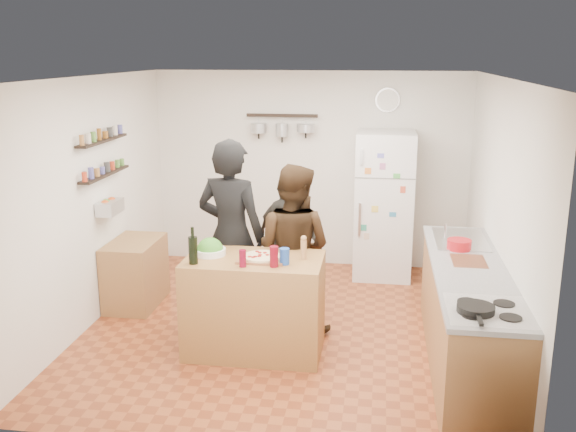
% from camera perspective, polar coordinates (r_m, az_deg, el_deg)
% --- Properties ---
extents(room_shell, '(4.20, 4.20, 4.20)m').
position_cam_1_polar(room_shell, '(6.60, 0.36, 1.46)').
color(room_shell, brown).
rests_on(room_shell, ground).
extents(prep_island, '(1.25, 0.72, 0.91)m').
position_cam_1_polar(prep_island, '(6.00, -3.00, -7.91)').
color(prep_island, '#966437').
rests_on(prep_island, floor).
extents(pizza_board, '(0.42, 0.34, 0.02)m').
position_cam_1_polar(pizza_board, '(5.80, -2.32, -3.79)').
color(pizza_board, brown).
rests_on(pizza_board, prep_island).
extents(pizza, '(0.34, 0.34, 0.02)m').
position_cam_1_polar(pizza, '(5.80, -2.33, -3.61)').
color(pizza, beige).
rests_on(pizza, pizza_board).
extents(salad_bowl, '(0.29, 0.29, 0.06)m').
position_cam_1_polar(salad_bowl, '(5.97, -6.93, -3.16)').
color(salad_bowl, white).
rests_on(salad_bowl, prep_island).
extents(wine_bottle, '(0.08, 0.08, 0.25)m').
position_cam_1_polar(wine_bottle, '(5.72, -8.44, -3.04)').
color(wine_bottle, black).
rests_on(wine_bottle, prep_island).
extents(wine_glass_near, '(0.06, 0.06, 0.15)m').
position_cam_1_polar(wine_glass_near, '(5.60, -4.05, -3.78)').
color(wine_glass_near, '#60081C').
rests_on(wine_glass_near, prep_island).
extents(wine_glass_far, '(0.08, 0.08, 0.18)m').
position_cam_1_polar(wine_glass_far, '(5.59, -1.25, -3.63)').
color(wine_glass_far, '#5E0814').
rests_on(wine_glass_far, prep_island).
extents(pepper_mill, '(0.05, 0.05, 0.17)m').
position_cam_1_polar(pepper_mill, '(5.79, 1.40, -3.02)').
color(pepper_mill, '#A47445').
rests_on(pepper_mill, prep_island).
extents(salt_canister, '(0.09, 0.09, 0.14)m').
position_cam_1_polar(salt_canister, '(5.65, -0.32, -3.60)').
color(salt_canister, navy).
rests_on(salt_canister, prep_island).
extents(person_left, '(0.79, 0.61, 1.93)m').
position_cam_1_polar(person_left, '(6.36, -5.07, -1.75)').
color(person_left, black).
rests_on(person_left, floor).
extents(person_center, '(0.98, 0.86, 1.69)m').
position_cam_1_polar(person_center, '(6.32, 0.39, -2.92)').
color(person_center, black).
rests_on(person_center, floor).
extents(person_back, '(0.94, 0.79, 1.50)m').
position_cam_1_polar(person_back, '(6.88, 0.10, -2.30)').
color(person_back, '#2D2C28').
rests_on(person_back, floor).
extents(counter_run, '(0.63, 2.63, 0.90)m').
position_cam_1_polar(counter_run, '(5.95, 15.67, -8.70)').
color(counter_run, '#9E7042').
rests_on(counter_run, floor).
extents(stove_top, '(0.60, 0.62, 0.02)m').
position_cam_1_polar(stove_top, '(4.91, 17.40, -8.08)').
color(stove_top, white).
rests_on(stove_top, counter_run).
extents(skillet, '(0.27, 0.27, 0.05)m').
position_cam_1_polar(skillet, '(4.83, 16.34, -7.91)').
color(skillet, black).
rests_on(skillet, stove_top).
extents(sink, '(0.50, 0.80, 0.03)m').
position_cam_1_polar(sink, '(6.59, 15.05, -2.08)').
color(sink, silver).
rests_on(sink, counter_run).
extents(cutting_board, '(0.30, 0.40, 0.02)m').
position_cam_1_polar(cutting_board, '(5.96, 15.77, -3.95)').
color(cutting_board, '#995537').
rests_on(cutting_board, counter_run).
extents(red_bowl, '(0.23, 0.23, 0.09)m').
position_cam_1_polar(red_bowl, '(6.25, 14.97, -2.47)').
color(red_bowl, '#B4141C').
rests_on(red_bowl, counter_run).
extents(fridge, '(0.70, 0.68, 1.80)m').
position_cam_1_polar(fridge, '(7.95, 8.51, 0.96)').
color(fridge, white).
rests_on(fridge, floor).
extents(wall_clock, '(0.30, 0.03, 0.30)m').
position_cam_1_polar(wall_clock, '(8.08, 8.85, 10.16)').
color(wall_clock, silver).
rests_on(wall_clock, back_wall).
extents(spice_shelf_lower, '(0.12, 1.00, 0.02)m').
position_cam_1_polar(spice_shelf_lower, '(6.90, -15.97, 3.60)').
color(spice_shelf_lower, black).
rests_on(spice_shelf_lower, left_wall).
extents(spice_shelf_upper, '(0.12, 1.00, 0.02)m').
position_cam_1_polar(spice_shelf_upper, '(6.85, -16.18, 6.47)').
color(spice_shelf_upper, black).
rests_on(spice_shelf_upper, left_wall).
extents(produce_basket, '(0.18, 0.35, 0.14)m').
position_cam_1_polar(produce_basket, '(6.96, -15.55, 0.77)').
color(produce_basket, silver).
rests_on(produce_basket, left_wall).
extents(side_table, '(0.50, 0.80, 0.73)m').
position_cam_1_polar(side_table, '(7.28, -13.40, -4.94)').
color(side_table, '#A47D45').
rests_on(side_table, floor).
extents(pot_rack, '(0.90, 0.04, 0.04)m').
position_cam_1_polar(pot_rack, '(8.11, -0.53, 8.92)').
color(pot_rack, black).
rests_on(pot_rack, back_wall).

